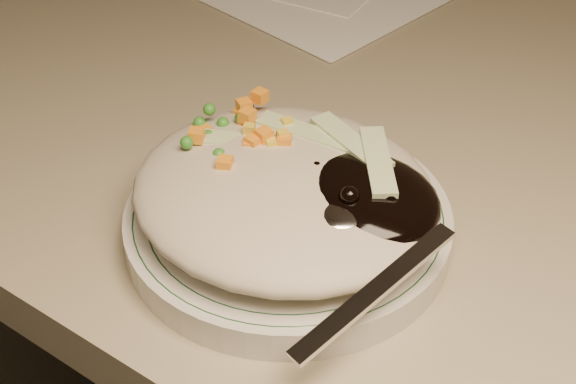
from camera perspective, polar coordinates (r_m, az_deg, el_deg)
The scene contains 4 objects.
desk at distance 0.77m, azimuth 16.03°, elevation -8.53°, with size 1.40×0.70×0.74m.
plate at distance 0.51m, azimuth 0.00°, elevation -2.26°, with size 0.21×0.21×0.02m, color silver.
plate_rim at distance 0.51m, azimuth -0.00°, elevation -1.41°, with size 0.20×0.20×0.00m.
meal at distance 0.49m, azimuth 0.36°, elevation 0.29°, with size 0.21×0.19×0.05m.
Camera 1 is at (0.12, 0.85, 1.09)m, focal length 50.00 mm.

